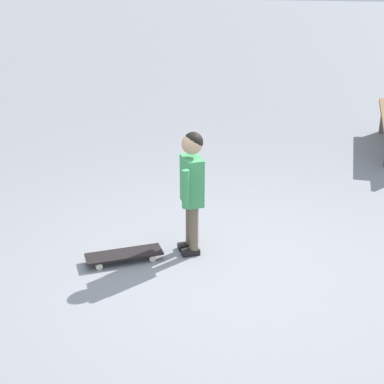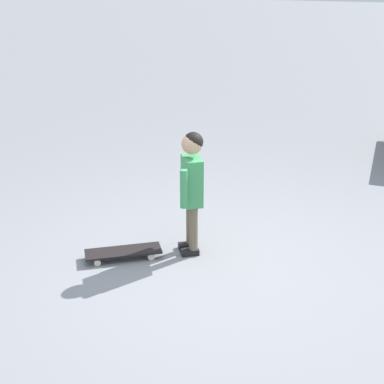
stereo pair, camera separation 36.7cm
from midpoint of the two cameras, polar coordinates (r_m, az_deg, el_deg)
ground_plane at (r=4.71m, az=4.50°, el=-8.18°), size 50.00×50.00×0.00m
child_person at (r=4.77m, az=2.18°, el=1.14°), size 0.41×0.25×1.06m
skateboard at (r=4.93m, az=-4.56°, el=-5.86°), size 0.45×0.65×0.07m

